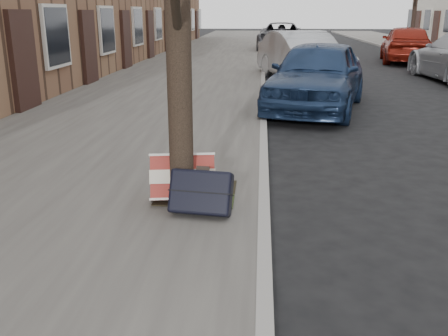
# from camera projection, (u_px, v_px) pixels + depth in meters

# --- Properties ---
(ground) EXTENTS (120.00, 120.00, 0.00)m
(ground) POSITION_uv_depth(u_px,v_px,m) (408.00, 260.00, 4.33)
(ground) COLOR black
(ground) RESTS_ON ground
(near_sidewalk) EXTENTS (5.00, 70.00, 0.12)m
(near_sidewalk) POSITION_uv_depth(u_px,v_px,m) (198.00, 67.00, 18.84)
(near_sidewalk) COLOR #66625C
(near_sidewalk) RESTS_ON ground
(dirt_patch) EXTENTS (0.85, 0.85, 0.02)m
(dirt_patch) POSITION_uv_depth(u_px,v_px,m) (197.00, 192.00, 5.58)
(dirt_patch) COLOR black
(dirt_patch) RESTS_ON near_sidewalk
(suitcase_red) EXTENTS (0.72, 0.46, 0.52)m
(suitcase_red) POSITION_uv_depth(u_px,v_px,m) (183.00, 178.00, 5.29)
(suitcase_red) COLOR maroon
(suitcase_red) RESTS_ON near_sidewalk
(suitcase_navy) EXTENTS (0.66, 0.44, 0.48)m
(suitcase_navy) POSITION_uv_depth(u_px,v_px,m) (201.00, 192.00, 4.92)
(suitcase_navy) COLOR black
(suitcase_navy) RESTS_ON near_sidewalk
(car_near_front) EXTENTS (2.83, 4.70, 1.50)m
(car_near_front) POSITION_uv_depth(u_px,v_px,m) (317.00, 75.00, 10.73)
(car_near_front) COLOR navy
(car_near_front) RESTS_ON ground
(car_near_mid) EXTENTS (2.86, 4.77, 1.48)m
(car_near_mid) POSITION_uv_depth(u_px,v_px,m) (303.00, 56.00, 15.22)
(car_near_mid) COLOR #A3A6AC
(car_near_mid) RESTS_ON ground
(car_near_back) EXTENTS (2.69, 5.47, 1.49)m
(car_near_back) POSITION_uv_depth(u_px,v_px,m) (281.00, 37.00, 26.73)
(car_near_back) COLOR #38383D
(car_near_back) RESTS_ON ground
(car_far_back) EXTENTS (2.62, 4.82, 1.56)m
(car_far_back) POSITION_uv_depth(u_px,v_px,m) (406.00, 44.00, 20.73)
(car_far_back) COLOR maroon
(car_far_back) RESTS_ON ground
(tree_far_c) EXTENTS (0.24, 0.24, 4.94)m
(tree_far_c) POSITION_uv_depth(u_px,v_px,m) (416.00, 1.00, 27.84)
(tree_far_c) COLOR black
(tree_far_c) RESTS_ON far_sidewalk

